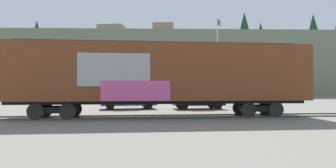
{
  "coord_description": "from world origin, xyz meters",
  "views": [
    {
      "loc": [
        0.55,
        -16.02,
        1.76
      ],
      "look_at": [
        1.05,
        2.93,
        2.03
      ],
      "focal_mm": 28.57,
      "sensor_mm": 36.0,
      "label": 1
    }
  ],
  "objects_px": {
    "freight_car": "(160,74)",
    "parked_car_black": "(198,99)",
    "flagpole": "(218,52)",
    "parked_car_blue": "(128,100)"
  },
  "relations": [
    {
      "from": "flagpole",
      "to": "parked_car_blue",
      "type": "xyz_separation_m",
      "value": [
        -8.99,
        -7.1,
        -4.95
      ]
    },
    {
      "from": "freight_car",
      "to": "parked_car_black",
      "type": "height_order",
      "value": "freight_car"
    },
    {
      "from": "parked_car_blue",
      "to": "parked_car_black",
      "type": "height_order",
      "value": "parked_car_black"
    },
    {
      "from": "freight_car",
      "to": "parked_car_black",
      "type": "distance_m",
      "value": 7.04
    },
    {
      "from": "parked_car_black",
      "to": "parked_car_blue",
      "type": "bearing_deg",
      "value": 178.85
    },
    {
      "from": "freight_car",
      "to": "parked_car_blue",
      "type": "distance_m",
      "value": 6.96
    },
    {
      "from": "parked_car_blue",
      "to": "freight_car",
      "type": "bearing_deg",
      "value": -66.84
    },
    {
      "from": "freight_car",
      "to": "flagpole",
      "type": "relative_size",
      "value": 1.85
    },
    {
      "from": "freight_car",
      "to": "flagpole",
      "type": "distance_m",
      "value": 15.05
    },
    {
      "from": "flagpole",
      "to": "parked_car_black",
      "type": "xyz_separation_m",
      "value": [
        -3.21,
        -7.22,
        -4.88
      ]
    }
  ]
}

